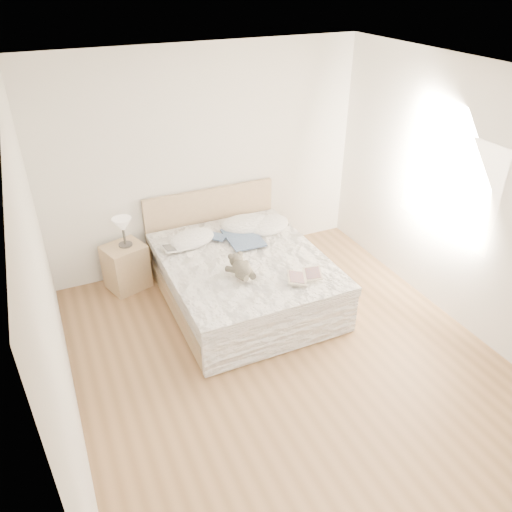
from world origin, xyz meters
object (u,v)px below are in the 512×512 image
object	(u,v)px
bed	(241,276)
teddy_bear	(242,274)
childrens_book	(305,276)
photo_book	(176,248)
table_lamp	(123,226)
nightstand	(126,267)

from	to	relation	value
bed	teddy_bear	bearing A→B (deg)	-111.46
childrens_book	teddy_bear	bearing A→B (deg)	178.63
photo_book	teddy_bear	size ratio (longest dim) A/B	0.89
teddy_bear	bed	bearing A→B (deg)	62.85
teddy_bear	table_lamp	bearing A→B (deg)	121.01
childrens_book	bed	bearing A→B (deg)	142.37
bed	nightstand	bearing A→B (deg)	145.70
nightstand	table_lamp	xyz separation A→B (m)	(0.03, 0.01, 0.53)
nightstand	teddy_bear	xyz separation A→B (m)	(0.99, -1.26, 0.37)
table_lamp	photo_book	size ratio (longest dim) A/B	1.14
bed	photo_book	xyz separation A→B (m)	(-0.64, 0.39, 0.32)
photo_book	nightstand	bearing A→B (deg)	136.55
nightstand	childrens_book	size ratio (longest dim) A/B	1.44
nightstand	table_lamp	world-z (taller)	table_lamp
nightstand	teddy_bear	world-z (taller)	teddy_bear
childrens_book	photo_book	bearing A→B (deg)	156.45
nightstand	childrens_book	xyz separation A→B (m)	(1.57, -1.54, 0.35)
photo_book	teddy_bear	bearing A→B (deg)	-67.65
bed	childrens_book	xyz separation A→B (m)	(0.40, -0.74, 0.32)
photo_book	childrens_book	xyz separation A→B (m)	(1.04, -1.13, 0.00)
bed	photo_book	world-z (taller)	bed
teddy_bear	nightstand	bearing A→B (deg)	122.29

